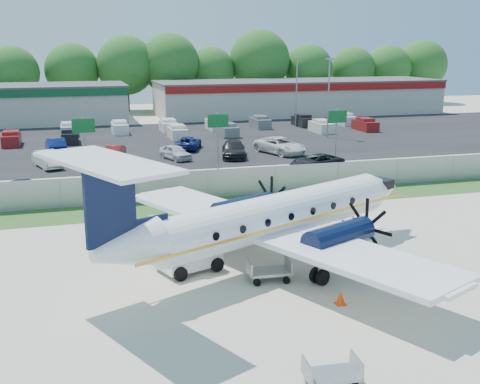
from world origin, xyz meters
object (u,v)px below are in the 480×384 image
object	(u,v)px
aircraft	(271,217)
pushback_tug	(191,256)
baggage_cart_far	(332,374)
baggage_cart_near	(269,271)

from	to	relation	value
aircraft	pushback_tug	distance (m)	4.29
pushback_tug	baggage_cart_far	xyz separation A→B (m)	(2.18, -11.17, -0.30)
pushback_tug	baggage_cart_near	world-z (taller)	pushback_tug
baggage_cart_near	baggage_cart_far	bearing A→B (deg)	-96.10
baggage_cart_near	pushback_tug	bearing A→B (deg)	143.34
baggage_cart_far	aircraft	bearing A→B (deg)	80.86
aircraft	baggage_cart_near	size ratio (longest dim) A/B	9.89
baggage_cart_near	baggage_cart_far	size ratio (longest dim) A/B	1.13
aircraft	baggage_cart_far	world-z (taller)	aircraft
aircraft	pushback_tug	bearing A→B (deg)	175.67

